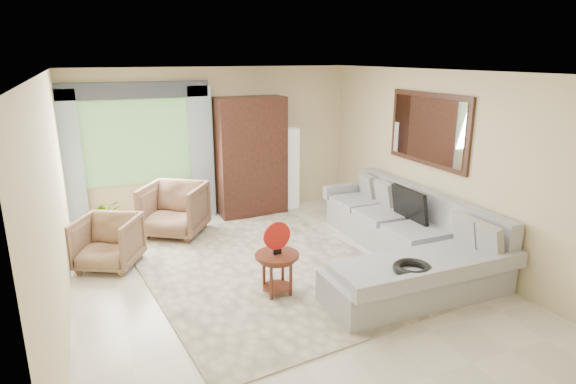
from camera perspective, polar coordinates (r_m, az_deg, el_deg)
name	(u,v)px	position (r m, az deg, el deg)	size (l,w,h in m)	color
ground	(281,279)	(6.32, -0.85, -10.25)	(6.00, 6.00, 0.00)	silver
area_rug	(265,269)	(6.56, -2.69, -9.15)	(3.00, 4.00, 0.02)	beige
sectional_sofa	(405,243)	(6.89, 13.65, -5.87)	(2.30, 3.46, 0.90)	#A8ABB1
tv_screen	(409,205)	(7.12, 14.19, -1.46)	(0.06, 0.74, 0.48)	black
garden_hose	(412,268)	(5.49, 14.53, -8.75)	(0.43, 0.43, 0.09)	black
coffee_table	(277,273)	(5.82, -1.29, -9.62)	(0.53, 0.53, 0.53)	#451C12
red_disc	(277,236)	(5.63, -1.32, -5.21)	(0.34, 0.34, 0.03)	#B41912
armchair_left	(108,242)	(6.96, -20.57, -5.60)	(0.76, 0.78, 0.71)	#987653
armchair_right	(174,210)	(7.86, -13.34, -2.05)	(0.90, 0.92, 0.84)	brown
potted_plant	(105,218)	(8.21, -20.92, -2.84)	(0.53, 0.46, 0.59)	#999999
armoire	(251,157)	(8.59, -4.40, 4.21)	(1.20, 0.55, 2.10)	black
floor_lamp	(291,168)	(8.99, 0.34, 2.83)	(0.24, 0.24, 1.50)	silver
window	(137,142)	(8.37, -17.48, 5.65)	(1.80, 0.04, 1.40)	#669E59
curtain_left	(69,163)	(8.30, -24.48, 3.10)	(0.40, 0.08, 2.30)	#9EB7CC
curtain_right	(201,153)	(8.50, -10.22, 4.56)	(0.40, 0.08, 2.30)	#9EB7CC
valance	(133,90)	(8.21, -17.92, 11.42)	(2.40, 0.12, 0.26)	#1E232D
wall_mirror	(428,129)	(7.33, 16.25, 7.15)	(0.05, 1.70, 1.05)	black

